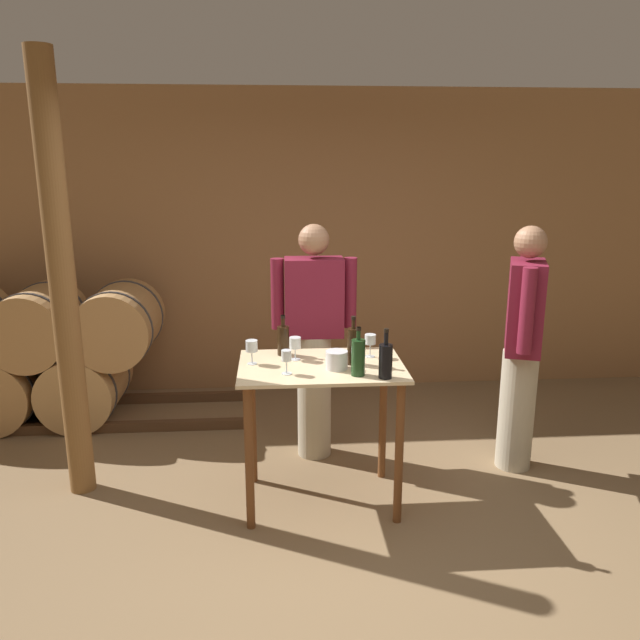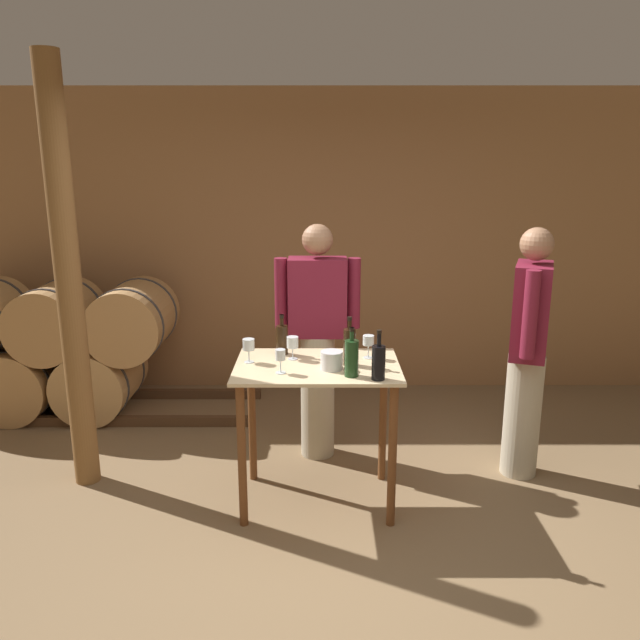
# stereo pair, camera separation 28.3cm
# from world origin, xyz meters

# --- Properties ---
(ground_plane) EXTENTS (14.00, 14.00, 0.00)m
(ground_plane) POSITION_xyz_m (0.00, 0.00, 0.00)
(ground_plane) COLOR brown
(back_wall) EXTENTS (8.40, 0.05, 2.70)m
(back_wall) POSITION_xyz_m (0.00, 2.80, 1.35)
(back_wall) COLOR #996B42
(back_wall) RESTS_ON ground_plane
(barrel_rack) EXTENTS (3.89, 0.76, 1.12)m
(barrel_rack) POSITION_xyz_m (-2.44, 2.14, 0.54)
(barrel_rack) COLOR #4C331E
(barrel_rack) RESTS_ON ground_plane
(tasting_table) EXTENTS (0.98, 0.67, 0.90)m
(tasting_table) POSITION_xyz_m (-0.13, 0.70, 0.71)
(tasting_table) COLOR beige
(tasting_table) RESTS_ON ground_plane
(wooden_post) EXTENTS (0.16, 0.16, 2.70)m
(wooden_post) POSITION_xyz_m (-1.67, 0.96, 1.35)
(wooden_post) COLOR brown
(wooden_post) RESTS_ON ground_plane
(wine_bottle_far_left) EXTENTS (0.07, 0.07, 0.26)m
(wine_bottle_far_left) POSITION_xyz_m (-0.35, 0.92, 1.00)
(wine_bottle_far_left) COLOR black
(wine_bottle_far_left) RESTS_ON tasting_table
(wine_bottle_left) EXTENTS (0.07, 0.07, 0.30)m
(wine_bottle_left) POSITION_xyz_m (0.06, 0.70, 1.02)
(wine_bottle_left) COLOR black
(wine_bottle_left) RESTS_ON tasting_table
(wine_bottle_center) EXTENTS (0.08, 0.08, 0.28)m
(wine_bottle_center) POSITION_xyz_m (0.06, 0.50, 1.01)
(wine_bottle_center) COLOR #193819
(wine_bottle_center) RESTS_ON tasting_table
(wine_bottle_right) EXTENTS (0.08, 0.08, 0.29)m
(wine_bottle_right) POSITION_xyz_m (0.21, 0.45, 1.00)
(wine_bottle_right) COLOR black
(wine_bottle_right) RESTS_ON tasting_table
(wine_glass_near_left) EXTENTS (0.07, 0.07, 0.15)m
(wine_glass_near_left) POSITION_xyz_m (-0.54, 0.75, 1.01)
(wine_glass_near_left) COLOR silver
(wine_glass_near_left) RESTS_ON tasting_table
(wine_glass_near_center) EXTENTS (0.06, 0.06, 0.14)m
(wine_glass_near_center) POSITION_xyz_m (-0.34, 0.55, 1.00)
(wine_glass_near_center) COLOR silver
(wine_glass_near_center) RESTS_ON tasting_table
(wine_glass_near_right) EXTENTS (0.07, 0.07, 0.14)m
(wine_glass_near_right) POSITION_xyz_m (-0.28, 0.81, 1.00)
(wine_glass_near_right) COLOR silver
(wine_glass_near_right) RESTS_ON tasting_table
(wine_glass_far_side) EXTENTS (0.07, 0.07, 0.14)m
(wine_glass_far_side) POSITION_xyz_m (0.18, 0.83, 1.01)
(wine_glass_far_side) COLOR silver
(wine_glass_far_side) RESTS_ON tasting_table
(ice_bucket) EXTENTS (0.13, 0.13, 0.11)m
(ice_bucket) POSITION_xyz_m (-0.04, 0.62, 0.95)
(ice_bucket) COLOR silver
(ice_bucket) RESTS_ON tasting_table
(person_host) EXTENTS (0.34, 0.56, 1.68)m
(person_host) POSITION_xyz_m (1.25, 1.06, 0.89)
(person_host) COLOR #B7AD93
(person_host) RESTS_ON ground_plane
(person_visitor_with_scarf) EXTENTS (0.59, 0.24, 1.67)m
(person_visitor_with_scarf) POSITION_xyz_m (-0.13, 1.36, 0.88)
(person_visitor_with_scarf) COLOR #B7AD93
(person_visitor_with_scarf) RESTS_ON ground_plane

